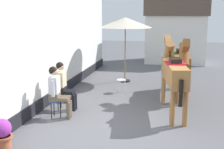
{
  "coord_description": "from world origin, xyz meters",
  "views": [
    {
      "loc": [
        1.19,
        -6.74,
        2.73
      ],
      "look_at": [
        -0.4,
        1.2,
        1.05
      ],
      "focal_mm": 47.38,
      "sensor_mm": 36.0,
      "label": 1
    }
  ],
  "objects_px": {
    "spare_stool_white": "(121,81)",
    "satchel_bag": "(68,99)",
    "seated_visitor_near": "(57,90)",
    "saddled_horse_near": "(173,71)",
    "flower_planter_near": "(2,133)",
    "seated_visitor_far": "(63,83)",
    "saddled_horse_far": "(181,62)",
    "cafe_parasol": "(125,23)"
  },
  "relations": [
    {
      "from": "seated_visitor_near",
      "to": "spare_stool_white",
      "type": "distance_m",
      "value": 3.17
    },
    {
      "from": "seated_visitor_far",
      "to": "cafe_parasol",
      "type": "relative_size",
      "value": 0.54
    },
    {
      "from": "spare_stool_white",
      "to": "seated_visitor_near",
      "type": "bearing_deg",
      "value": -112.87
    },
    {
      "from": "saddled_horse_near",
      "to": "flower_planter_near",
      "type": "height_order",
      "value": "saddled_horse_near"
    },
    {
      "from": "seated_visitor_near",
      "to": "flower_planter_near",
      "type": "bearing_deg",
      "value": -102.29
    },
    {
      "from": "seated_visitor_far",
      "to": "flower_planter_near",
      "type": "relative_size",
      "value": 2.17
    },
    {
      "from": "seated_visitor_far",
      "to": "cafe_parasol",
      "type": "xyz_separation_m",
      "value": [
        1.17,
        3.91,
        1.59
      ]
    },
    {
      "from": "cafe_parasol",
      "to": "seated_visitor_near",
      "type": "bearing_deg",
      "value": -103.28
    },
    {
      "from": "seated_visitor_near",
      "to": "saddled_horse_far",
      "type": "xyz_separation_m",
      "value": [
        3.22,
        2.76,
        0.38
      ]
    },
    {
      "from": "saddled_horse_near",
      "to": "seated_visitor_near",
      "type": "bearing_deg",
      "value": -159.44
    },
    {
      "from": "saddled_horse_far",
      "to": "cafe_parasol",
      "type": "xyz_separation_m",
      "value": [
        -2.14,
        1.85,
        1.2
      ]
    },
    {
      "from": "cafe_parasol",
      "to": "satchel_bag",
      "type": "xyz_separation_m",
      "value": [
        -1.28,
        -3.24,
        -2.26
      ]
    },
    {
      "from": "seated_visitor_far",
      "to": "saddled_horse_far",
      "type": "relative_size",
      "value": 0.46
    },
    {
      "from": "saddled_horse_far",
      "to": "spare_stool_white",
      "type": "relative_size",
      "value": 6.52
    },
    {
      "from": "flower_planter_near",
      "to": "cafe_parasol",
      "type": "bearing_deg",
      "value": 77.02
    },
    {
      "from": "saddled_horse_far",
      "to": "flower_planter_near",
      "type": "xyz_separation_m",
      "value": [
        -3.65,
        -4.72,
        -0.82
      ]
    },
    {
      "from": "spare_stool_white",
      "to": "satchel_bag",
      "type": "relative_size",
      "value": 1.64
    },
    {
      "from": "spare_stool_white",
      "to": "satchel_bag",
      "type": "xyz_separation_m",
      "value": [
        -1.42,
        -1.54,
        -0.3
      ]
    },
    {
      "from": "saddled_horse_far",
      "to": "seated_visitor_near",
      "type": "bearing_deg",
      "value": -139.42
    },
    {
      "from": "saddled_horse_far",
      "to": "seated_visitor_far",
      "type": "bearing_deg",
      "value": -148.02
    },
    {
      "from": "seated_visitor_far",
      "to": "saddled_horse_near",
      "type": "bearing_deg",
      "value": 7.84
    },
    {
      "from": "saddled_horse_far",
      "to": "satchel_bag",
      "type": "relative_size",
      "value": 10.71
    },
    {
      "from": "saddled_horse_far",
      "to": "satchel_bag",
      "type": "height_order",
      "value": "saddled_horse_far"
    },
    {
      "from": "saddled_horse_near",
      "to": "saddled_horse_far",
      "type": "relative_size",
      "value": 1.0
    },
    {
      "from": "flower_planter_near",
      "to": "satchel_bag",
      "type": "height_order",
      "value": "flower_planter_near"
    },
    {
      "from": "flower_planter_near",
      "to": "satchel_bag",
      "type": "xyz_separation_m",
      "value": [
        0.23,
        3.32,
        -0.23
      ]
    },
    {
      "from": "saddled_horse_far",
      "to": "satchel_bag",
      "type": "xyz_separation_m",
      "value": [
        -3.42,
        -1.4,
        -1.06
      ]
    },
    {
      "from": "cafe_parasol",
      "to": "saddled_horse_far",
      "type": "bearing_deg",
      "value": -40.85
    },
    {
      "from": "seated_visitor_near",
      "to": "seated_visitor_far",
      "type": "relative_size",
      "value": 1.0
    },
    {
      "from": "seated_visitor_far",
      "to": "saddled_horse_far",
      "type": "distance_m",
      "value": 3.92
    },
    {
      "from": "seated_visitor_near",
      "to": "saddled_horse_near",
      "type": "bearing_deg",
      "value": 20.56
    },
    {
      "from": "flower_planter_near",
      "to": "cafe_parasol",
      "type": "height_order",
      "value": "cafe_parasol"
    },
    {
      "from": "seated_visitor_near",
      "to": "saddled_horse_near",
      "type": "relative_size",
      "value": 0.47
    },
    {
      "from": "seated_visitor_near",
      "to": "saddled_horse_far",
      "type": "height_order",
      "value": "saddled_horse_far"
    },
    {
      "from": "seated_visitor_near",
      "to": "flower_planter_near",
      "type": "xyz_separation_m",
      "value": [
        -0.43,
        -1.96,
        -0.44
      ]
    },
    {
      "from": "seated_visitor_near",
      "to": "satchel_bag",
      "type": "distance_m",
      "value": 1.54
    },
    {
      "from": "saddled_horse_far",
      "to": "spare_stool_white",
      "type": "distance_m",
      "value": 2.14
    },
    {
      "from": "saddled_horse_near",
      "to": "cafe_parasol",
      "type": "distance_m",
      "value": 4.15
    },
    {
      "from": "seated_visitor_near",
      "to": "saddled_horse_far",
      "type": "distance_m",
      "value": 4.26
    },
    {
      "from": "flower_planter_near",
      "to": "spare_stool_white",
      "type": "relative_size",
      "value": 1.39
    },
    {
      "from": "saddled_horse_near",
      "to": "satchel_bag",
      "type": "distance_m",
      "value": 3.36
    },
    {
      "from": "seated_visitor_far",
      "to": "saddled_horse_near",
      "type": "xyz_separation_m",
      "value": [
        3.06,
        0.42,
        0.38
      ]
    }
  ]
}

